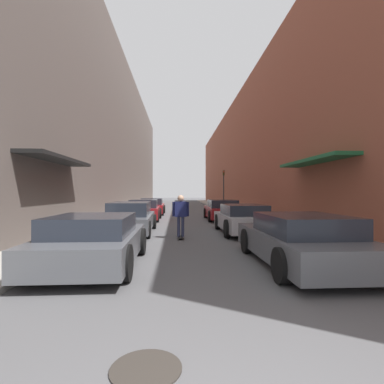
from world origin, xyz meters
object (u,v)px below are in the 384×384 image
parked_car_left_0 (94,241)px  skateboarder (181,212)px  parked_car_left_2 (144,210)px  parked_car_left_1 (131,218)px  parked_car_right_2 (222,210)px  parked_car_left_3 (152,207)px  manhole_cover (146,369)px  traffic_light (224,185)px  parked_car_right_0 (300,240)px  parked_car_right_1 (243,219)px

parked_car_left_0 → skateboarder: size_ratio=2.53×
parked_car_left_2 → parked_car_left_1: bearing=-89.4°
parked_car_right_2 → skateboarder: size_ratio=2.81×
parked_car_left_0 → parked_car_right_2: bearing=67.6°
parked_car_left_3 → manhole_cover: (1.59, -20.07, -0.59)m
parked_car_left_3 → traffic_light: traffic_light is taller
parked_car_right_2 → parked_car_right_0: bearing=-89.4°
parked_car_left_1 → parked_car_right_0: bearing=-49.7°
parked_car_left_3 → parked_car_right_0: (4.78, -16.13, -0.01)m
parked_car_right_1 → parked_car_right_2: parked_car_right_2 is taller
parked_car_left_1 → manhole_cover: bearing=-80.4°
parked_car_left_0 → parked_car_left_3: 16.02m
parked_car_left_2 → manhole_cover: (1.68, -15.24, -0.60)m
parked_car_left_1 → parked_car_left_2: bearing=90.6°
parked_car_right_2 → skateboarder: skateboarder is taller
parked_car_left_1 → traffic_light: 16.21m
parked_car_left_1 → manhole_cover: 9.76m
parked_car_left_0 → parked_car_right_1: size_ratio=0.95×
parked_car_left_3 → parked_car_right_2: same height
parked_car_left_1 → parked_car_left_2: size_ratio=1.16×
skateboarder → traffic_light: size_ratio=0.45×
parked_car_left_1 → parked_car_left_3: 10.46m
parked_car_left_0 → traffic_light: traffic_light is taller
parked_car_left_3 → traffic_light: size_ratio=1.13×
manhole_cover → parked_car_right_2: bearing=78.7°
parked_car_left_1 → traffic_light: bearing=67.3°
parked_car_right_0 → manhole_cover: bearing=-128.9°
manhole_cover → traffic_light: size_ratio=0.20×
parked_car_right_1 → traffic_light: (1.56, 15.06, 1.73)m
parked_car_left_1 → parked_car_left_3: bearing=89.9°
parked_car_left_1 → parked_car_right_2: size_ratio=1.06×
parked_car_left_2 → parked_car_right_1: bearing=-51.0°
parked_car_left_1 → traffic_light: size_ratio=1.33×
skateboarder → parked_car_left_3: bearing=99.6°
parked_car_left_0 → parked_car_right_1: parked_car_right_1 is taller
parked_car_right_0 → traffic_light: size_ratio=1.27×
parked_car_right_0 → parked_car_right_1: 5.48m
parked_car_right_2 → skateboarder: 7.77m
parked_car_left_2 → manhole_cover: bearing=-83.7°
parked_car_left_2 → traffic_light: 11.30m
parked_car_left_2 → parked_car_right_1: size_ratio=0.96×
parked_car_left_2 → parked_car_right_1: (4.72, -5.82, -0.02)m
traffic_light → parked_car_right_0: bearing=-93.9°
parked_car_left_0 → parked_car_right_0: size_ratio=0.89×
parked_car_right_2 → traffic_light: (1.53, 9.10, 1.72)m
traffic_light → parked_car_right_2: bearing=-99.6°
parked_car_right_2 → parked_car_left_3: bearing=134.8°
parked_car_left_3 → parked_car_right_1: (4.63, -10.65, -0.01)m
skateboarder → traffic_light: bearing=75.8°
parked_car_left_2 → parked_car_right_2: size_ratio=0.91×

